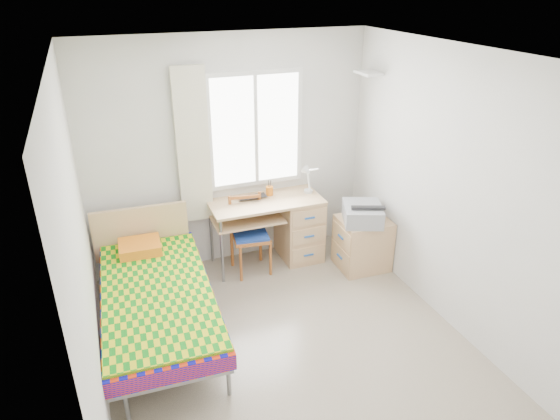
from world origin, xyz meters
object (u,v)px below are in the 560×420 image
object	(u,v)px
bed	(156,293)
chair	(250,229)
printer	(362,213)
desk	(293,224)
cabinet	(362,243)

from	to	relation	value
bed	chair	world-z (taller)	bed
chair	printer	world-z (taller)	chair
desk	printer	distance (m)	0.85
chair	printer	bearing A→B (deg)	-13.18
bed	printer	bearing A→B (deg)	10.69
bed	cabinet	size ratio (longest dim) A/B	3.53
printer	chair	bearing A→B (deg)	-179.49
desk	printer	size ratio (longest dim) A/B	2.16
chair	printer	distance (m)	1.28
bed	desk	xyz separation A→B (m)	(1.73, 0.85, -0.01)
bed	desk	world-z (taller)	bed
chair	printer	size ratio (longest dim) A/B	1.52
chair	printer	xyz separation A→B (m)	(1.18, -0.45, 0.20)
printer	desk	bearing A→B (deg)	160.88
cabinet	printer	size ratio (longest dim) A/B	1.02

